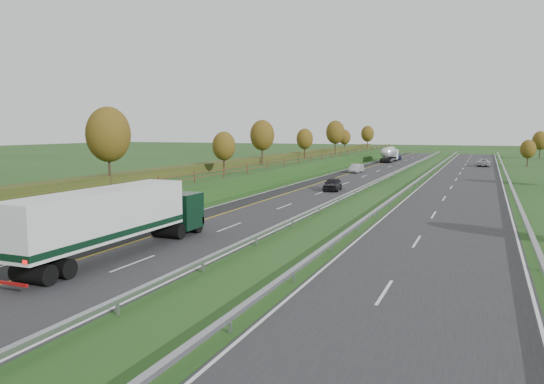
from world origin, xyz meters
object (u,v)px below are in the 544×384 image
Objects in this scene: road_tanker at (389,154)px; car_dark_near at (333,184)px; car_small_far at (395,157)px; car_silver_mid at (356,168)px; box_lorry at (115,218)px; car_oncoming at (483,163)px.

road_tanker reaches higher than car_dark_near.
car_small_far is (0.22, 7.53, -1.06)m from road_tanker.
box_lorry is at bearing -86.55° from car_silver_mid.
car_silver_mid is at bearing 90.69° from box_lorry.
box_lorry is 92.99m from car_oncoming.
car_silver_mid is at bearing 90.96° from car_dark_near.
box_lorry reaches higher than car_silver_mid.
car_dark_near is at bearing 85.87° from box_lorry.
car_oncoming is at bearing 66.15° from car_dark_near.
box_lorry is 37.89m from car_dark_near.
box_lorry is at bearing -89.54° from road_tanker.
car_silver_mid is (-3.52, 27.86, -0.04)m from car_dark_near.
car_dark_near is at bearing 72.81° from car_oncoming.
car_small_far reaches higher than car_silver_mid.
car_dark_near is at bearing -86.72° from road_tanker.
road_tanker is 61.51m from car_dark_near.
car_oncoming is at bearing -22.07° from road_tanker.
car_oncoming is (20.17, -15.79, -0.01)m from car_small_far.
road_tanker is at bearing -87.91° from car_small_far.
box_lorry is at bearing -85.93° from car_small_far.
car_small_far is (0.22, 41.07, 0.01)m from car_silver_mid.
car_small_far is at bearing 90.31° from box_lorry.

